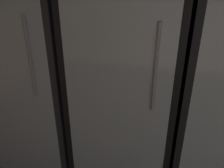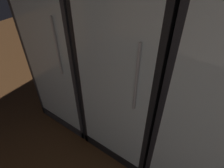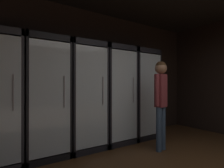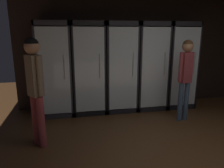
% 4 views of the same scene
% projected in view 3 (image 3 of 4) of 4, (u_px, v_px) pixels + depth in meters
% --- Properties ---
extents(wall_back, '(6.00, 0.06, 2.80)m').
position_uv_depth(wall_back, '(104.00, 76.00, 4.17)').
color(wall_back, black).
rests_on(wall_back, ground).
extents(cooler_left, '(0.70, 0.70, 2.01)m').
position_uv_depth(cooler_left, '(45.00, 98.00, 3.12)').
color(cooler_left, black).
rests_on(cooler_left, ground).
extents(cooler_center, '(0.70, 0.70, 2.01)m').
position_uv_depth(cooler_center, '(83.00, 97.00, 3.52)').
color(cooler_center, black).
rests_on(cooler_center, ground).
extents(cooler_right, '(0.70, 0.70, 2.01)m').
position_uv_depth(cooler_right, '(114.00, 95.00, 3.92)').
color(cooler_right, black).
rests_on(cooler_right, ground).
extents(cooler_far_right, '(0.70, 0.70, 2.01)m').
position_uv_depth(cooler_far_right, '(139.00, 95.00, 4.31)').
color(cooler_far_right, black).
rests_on(cooler_far_right, ground).
extents(shopper_near, '(0.33, 0.22, 1.64)m').
position_uv_depth(shopper_near, '(161.00, 93.00, 3.38)').
color(shopper_near, '#384C66').
rests_on(shopper_near, ground).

